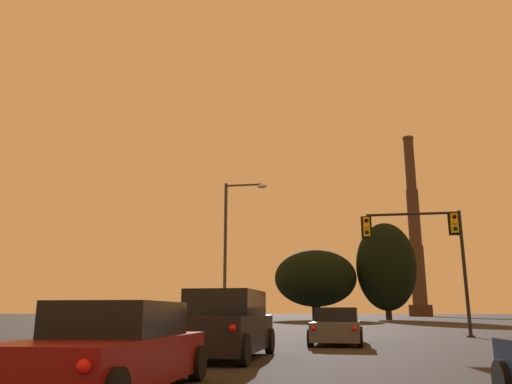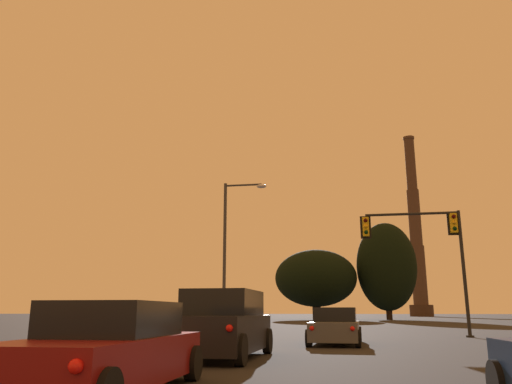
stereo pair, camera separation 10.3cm
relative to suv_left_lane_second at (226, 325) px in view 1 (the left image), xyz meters
name	(u,v)px [view 1 (the left image)]	position (x,y,z in m)	size (l,w,h in m)	color
suv_left_lane_second	(226,325)	(0.00, 0.00, 0.00)	(2.18, 4.93, 1.86)	black
sedan_center_lane_front	(337,327)	(3.00, 6.85, -0.23)	(2.14, 4.76, 1.43)	#4C4F54
sedan_left_lane_third	(113,351)	(-0.32, -6.42, -0.23)	(2.08, 4.74, 1.43)	maroon
traffic_light_overhead_right	(429,240)	(7.91, 13.56, 4.09)	(5.37, 0.50, 6.54)	black
street_lamp	(231,240)	(-3.48, 16.15, 4.70)	(2.77, 0.36, 9.29)	#38383A
smokestack	(416,243)	(23.88, 130.10, 19.17)	(6.25, 6.25, 51.18)	#3C2B22
treeline_center_left	(386,266)	(10.35, 69.90, 7.54)	(9.57, 8.62, 15.54)	black
treeline_far_right	(315,278)	(-1.05, 68.29, 5.67)	(13.21, 11.89, 11.16)	black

